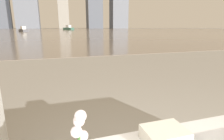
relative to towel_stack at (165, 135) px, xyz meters
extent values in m
sphere|color=silver|center=(-0.48, -0.19, 0.30)|extent=(0.04, 0.04, 0.04)
sphere|color=silver|center=(-0.48, -0.17, 0.26)|extent=(0.04, 0.04, 0.04)
sphere|color=silver|center=(-0.50, -0.18, 0.23)|extent=(0.04, 0.04, 0.04)
sphere|color=silver|center=(-0.47, -0.16, 0.20)|extent=(0.04, 0.04, 0.04)
cube|color=silver|center=(0.00, 0.00, -0.02)|extent=(0.24, 0.18, 0.04)
cube|color=silver|center=(0.00, 0.00, 0.02)|extent=(0.24, 0.18, 0.04)
cube|color=gray|center=(0.05, 61.04, -0.56)|extent=(180.00, 110.00, 0.01)
cube|color=#4C4C51|center=(-8.08, 44.26, -0.27)|extent=(2.46, 3.43, 0.57)
cube|color=silver|center=(-8.08, 44.26, 0.35)|extent=(1.28, 1.46, 0.65)
cube|color=#335647|center=(3.25, 66.59, -0.15)|extent=(3.85, 4.74, 0.81)
cube|color=silver|center=(3.25, 66.59, 0.72)|extent=(1.91, 2.08, 0.92)
cube|color=#4C515B|center=(-30.46, 117.04, 11.97)|extent=(7.68, 10.37, 25.07)
camera|label=1|loc=(-0.53, -0.74, 0.59)|focal=28.00mm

